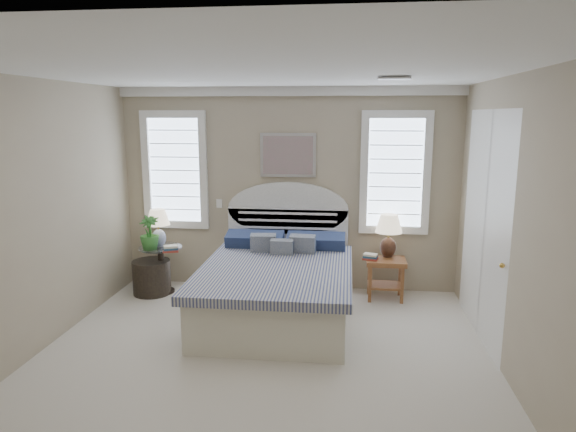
# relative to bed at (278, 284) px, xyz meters

# --- Properties ---
(floor) EXTENTS (4.50, 5.00, 0.01)m
(floor) POSITION_rel_bed_xyz_m (0.00, -1.46, -0.39)
(floor) COLOR #B9B29E
(floor) RESTS_ON ground
(ceiling) EXTENTS (4.50, 5.00, 0.01)m
(ceiling) POSITION_rel_bed_xyz_m (0.00, -1.46, 2.31)
(ceiling) COLOR white
(ceiling) RESTS_ON wall_back
(wall_back) EXTENTS (4.50, 0.02, 2.70)m
(wall_back) POSITION_rel_bed_xyz_m (0.00, 1.04, 0.96)
(wall_back) COLOR tan
(wall_back) RESTS_ON floor
(wall_left) EXTENTS (0.02, 5.00, 2.70)m
(wall_left) POSITION_rel_bed_xyz_m (-2.25, -1.46, 0.96)
(wall_left) COLOR tan
(wall_left) RESTS_ON floor
(wall_right) EXTENTS (0.02, 5.00, 2.70)m
(wall_right) POSITION_rel_bed_xyz_m (2.25, -1.46, 0.96)
(wall_right) COLOR tan
(wall_right) RESTS_ON floor
(crown_molding) EXTENTS (4.50, 0.08, 0.12)m
(crown_molding) POSITION_rel_bed_xyz_m (0.00, 1.00, 2.25)
(crown_molding) COLOR white
(crown_molding) RESTS_ON wall_back
(hvac_vent) EXTENTS (0.30, 0.20, 0.02)m
(hvac_vent) POSITION_rel_bed_xyz_m (1.20, -0.66, 2.29)
(hvac_vent) COLOR #B2B2B2
(hvac_vent) RESTS_ON ceiling
(switch_plate) EXTENTS (0.08, 0.01, 0.12)m
(switch_plate) POSITION_rel_bed_xyz_m (-0.95, 1.03, 0.76)
(switch_plate) COLOR white
(switch_plate) RESTS_ON wall_back
(window_left) EXTENTS (0.90, 0.06, 1.60)m
(window_left) POSITION_rel_bed_xyz_m (-1.55, 1.02, 1.21)
(window_left) COLOR silver
(window_left) RESTS_ON wall_back
(window_right) EXTENTS (0.90, 0.06, 1.60)m
(window_right) POSITION_rel_bed_xyz_m (1.40, 1.02, 1.21)
(window_right) COLOR silver
(window_right) RESTS_ON wall_back
(painting) EXTENTS (0.74, 0.04, 0.58)m
(painting) POSITION_rel_bed_xyz_m (0.00, 1.00, 1.43)
(painting) COLOR silver
(painting) RESTS_ON wall_back
(closet_door) EXTENTS (0.02, 1.80, 2.40)m
(closet_door) POSITION_rel_bed_xyz_m (2.23, -0.26, 0.81)
(closet_door) COLOR white
(closet_door) RESTS_ON floor
(bed) EXTENTS (1.72, 2.28, 1.47)m
(bed) POSITION_rel_bed_xyz_m (0.00, 0.00, 0.00)
(bed) COLOR silver
(bed) RESTS_ON floor
(side_table_left) EXTENTS (0.56, 0.56, 0.63)m
(side_table_left) POSITION_rel_bed_xyz_m (-1.65, 0.59, 0.00)
(side_table_left) COLOR black
(side_table_left) RESTS_ON floor
(nightstand_right) EXTENTS (0.50, 0.40, 0.53)m
(nightstand_right) POSITION_rel_bed_xyz_m (1.30, 0.69, 0.00)
(nightstand_right) COLOR #965631
(nightstand_right) RESTS_ON floor
(floor_pot) EXTENTS (0.64, 0.64, 0.45)m
(floor_pot) POSITION_rel_bed_xyz_m (-1.77, 0.54, -0.16)
(floor_pot) COLOR black
(floor_pot) RESTS_ON floor
(lamp_left) EXTENTS (0.38, 0.38, 0.50)m
(lamp_left) POSITION_rel_bed_xyz_m (-1.68, 0.62, 0.55)
(lamp_left) COLOR silver
(lamp_left) RESTS_ON side_table_left
(lamp_right) EXTENTS (0.46, 0.46, 0.57)m
(lamp_right) POSITION_rel_bed_xyz_m (1.33, 0.81, 0.49)
(lamp_right) COLOR black
(lamp_right) RESTS_ON nightstand_right
(potted_plant) EXTENTS (0.26, 0.26, 0.44)m
(potted_plant) POSITION_rel_bed_xyz_m (-1.73, 0.46, 0.47)
(potted_plant) COLOR #417E32
(potted_plant) RESTS_ON side_table_left
(books_left) EXTENTS (0.23, 0.19, 0.08)m
(books_left) POSITION_rel_bed_xyz_m (-1.43, 0.37, 0.28)
(books_left) COLOR #A9362A
(books_left) RESTS_ON side_table_left
(books_right) EXTENTS (0.22, 0.18, 0.08)m
(books_right) POSITION_rel_bed_xyz_m (1.10, 0.65, 0.18)
(books_right) COLOR #A9362A
(books_right) RESTS_ON nightstand_right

